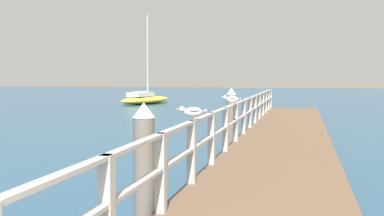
# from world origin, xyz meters

# --- Properties ---
(pier_deck) EXTENTS (2.42, 23.40, 0.42)m
(pier_deck) POSITION_xyz_m (0.00, 11.70, 0.21)
(pier_deck) COLOR brown
(pier_deck) RESTS_ON ground_plane
(pier_railing) EXTENTS (0.12, 21.92, 0.96)m
(pier_railing) POSITION_xyz_m (-1.13, 11.70, 1.01)
(pier_railing) COLOR #B2ADA3
(pier_railing) RESTS_ON pier_deck
(dock_piling_near) EXTENTS (0.29, 0.29, 1.71)m
(dock_piling_near) POSITION_xyz_m (-1.51, 4.40, 0.86)
(dock_piling_near) COLOR #6B6056
(dock_piling_near) RESTS_ON ground_plane
(dock_piling_far) EXTENTS (0.29, 0.29, 1.71)m
(dock_piling_far) POSITION_xyz_m (-1.51, 11.89, 0.86)
(dock_piling_far) COLOR #6B6056
(dock_piling_far) RESTS_ON ground_plane
(seagull_foreground) EXTENTS (0.45, 0.25, 0.21)m
(seagull_foreground) POSITION_xyz_m (-1.14, 5.58, 1.51)
(seagull_foreground) COLOR white
(seagull_foreground) RESTS_ON pier_railing
(seagull_background) EXTENTS (0.47, 0.22, 0.21)m
(seagull_background) POSITION_xyz_m (-1.14, 9.57, 1.51)
(seagull_background) COLOR white
(seagull_background) RESTS_ON pier_railing
(boat_2) EXTENTS (3.23, 5.96, 6.54)m
(boat_2) POSITION_xyz_m (-10.87, 31.10, 0.35)
(boat_2) COLOR gold
(boat_2) RESTS_ON ground_plane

